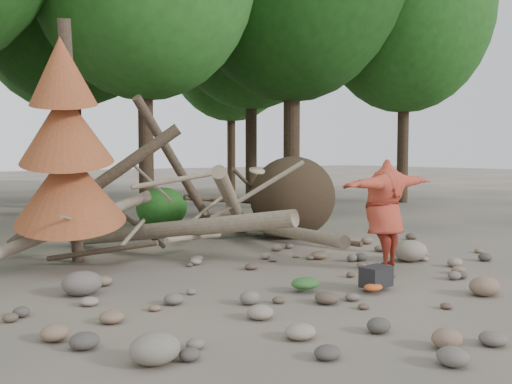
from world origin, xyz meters
TOP-DOWN VIEW (x-y plane):
  - ground at (0.00, 0.00)m, footprint 120.00×120.00m
  - deadfall_pile at (2.02, 4.24)m, footprint 8.55×5.24m
  - dead_conifer at (-3.12, 3.37)m, footprint 2.06×2.16m
  - bush_mid at (0.80, 7.80)m, footprint 1.40×1.40m
  - bush_right at (5.00, 7.00)m, footprint 2.00×2.00m
  - frisbee_thrower at (1.47, 0.38)m, footprint 3.71×1.06m
  - backpack at (0.25, -0.57)m, footprint 0.49×0.35m
  - cloth_green at (-0.69, -0.03)m, footprint 0.45×0.38m
  - cloth_orange at (0.04, -0.70)m, footprint 0.30×0.25m
  - boulder_front_left at (-3.76, -1.37)m, footprint 0.51×0.46m
  - boulder_front_right at (1.30, -1.69)m, footprint 0.46×0.42m
  - boulder_mid_right at (2.51, 0.65)m, footprint 0.68×0.61m
  - boulder_mid_left at (-3.45, 1.72)m, footprint 0.59×0.53m

SIDE VIEW (x-z plane):
  - ground at x=0.00m, z-range 0.00..0.00m
  - cloth_orange at x=0.04m, z-range 0.00..0.11m
  - cloth_green at x=-0.69m, z-range 0.00..0.17m
  - boulder_front_right at x=1.30m, z-range 0.00..0.28m
  - backpack at x=0.25m, z-range 0.00..0.31m
  - boulder_front_left at x=-3.76m, z-range 0.00..0.31m
  - boulder_mid_left at x=-3.45m, z-range 0.00..0.35m
  - boulder_mid_right at x=2.51m, z-range 0.00..0.41m
  - bush_mid at x=0.80m, z-range 0.00..1.12m
  - bush_right at x=5.00m, z-range 0.00..1.60m
  - deadfall_pile at x=2.02m, z-range -0.70..2.60m
  - frisbee_thrower at x=1.47m, z-range 0.08..1.96m
  - dead_conifer at x=-3.12m, z-range -0.06..4.29m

